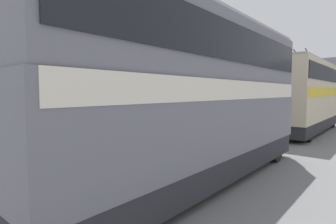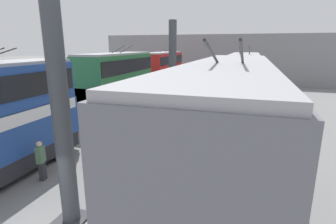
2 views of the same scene
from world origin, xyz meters
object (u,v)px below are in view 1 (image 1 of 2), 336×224
bus_right_far (235,93)px  bus_right_near (32,93)px  bus_right_mid (176,92)px  oil_drum (246,131)px  bus_left_far (307,92)px  person_aisle_midway (220,124)px  bus_left_near (199,89)px  person_by_right_row (78,130)px

bus_right_far → bus_right_near: bearing=-180.0°
bus_right_mid → oil_drum: bus_right_mid is taller
bus_left_far → person_aisle_midway: (-5.90, 3.84, -2.06)m
bus_right_mid → person_aisle_midway: (-2.75, -5.92, -2.11)m
bus_left_near → person_by_right_row: bearing=87.3°
bus_right_near → person_aisle_midway: size_ratio=6.28×
bus_right_far → person_aisle_midway: size_ratio=5.60×
person_aisle_midway → bus_right_near: bearing=171.1°
bus_left_near → bus_right_near: (-1.12, 9.76, -0.11)m
bus_left_near → bus_right_mid: 14.73m
person_by_right_row → person_aisle_midway: bearing=-132.3°
bus_right_far → person_by_right_row: (-22.21, -1.90, -1.88)m
bus_left_far → bus_right_mid: bearing=107.9°
bus_right_near → oil_drum: size_ratio=10.77×
bus_left_far → person_by_right_row: 16.01m
bus_left_far → person_aisle_midway: bus_left_far is taller
person_aisle_midway → bus_left_near: bearing=-131.8°
bus_left_near → bus_right_near: 9.82m
bus_right_near → bus_right_mid: bearing=0.0°
bus_right_far → bus_left_far: bearing=-130.7°
bus_right_near → person_by_right_row: size_ratio=5.64×
oil_drum → bus_left_near: bearing=-165.7°
bus_left_far → bus_right_mid: size_ratio=1.27×
bus_right_near → bus_left_near: bearing=-83.5°
bus_left_far → oil_drum: bearing=158.2°
bus_right_mid → person_aisle_midway: 6.86m
bus_left_near → oil_drum: 9.30m
person_aisle_midway → bus_right_far: bearing=45.8°
bus_right_far → person_by_right_row: 22.37m
bus_left_far → bus_right_mid: 10.25m
bus_right_mid → person_by_right_row: 11.02m
person_by_right_row → person_aisle_midway: (7.92, -4.01, -0.11)m
bus_left_near → bus_right_far: size_ratio=1.25×
bus_left_far → bus_right_far: (8.39, 9.76, -0.06)m
bus_right_near → bus_right_mid: size_ratio=1.13×
bus_left_near → bus_left_far: 14.18m
bus_right_mid → bus_right_far: 11.54m
bus_left_far → bus_right_far: 12.87m
bus_right_far → person_aisle_midway: 15.59m
bus_left_far → oil_drum: size_ratio=12.05×
bus_right_far → person_by_right_row: bearing=-175.1°
bus_right_mid → person_by_right_row: size_ratio=4.98×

